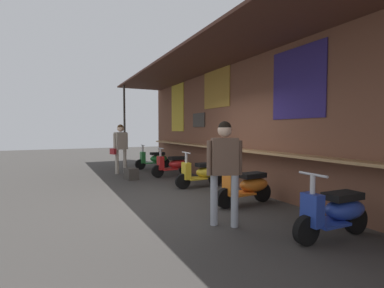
# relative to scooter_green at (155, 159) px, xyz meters

# --- Properties ---
(ground_plane) EXTENTS (37.99, 37.99, 0.00)m
(ground_plane) POSITION_rel_scooter_green_xyz_m (4.95, -1.08, -0.39)
(ground_plane) COLOR #383533
(market_stall_facade) EXTENTS (13.57, 2.18, 3.58)m
(market_stall_facade) POSITION_rel_scooter_green_xyz_m (4.95, 0.82, 1.57)
(market_stall_facade) COLOR brown
(market_stall_facade) RESTS_ON ground_plane
(scooter_green) EXTENTS (0.46, 1.40, 0.97)m
(scooter_green) POSITION_rel_scooter_green_xyz_m (0.00, 0.00, 0.00)
(scooter_green) COLOR #237533
(scooter_green) RESTS_ON ground_plane
(scooter_red) EXTENTS (0.46, 1.40, 0.97)m
(scooter_red) POSITION_rel_scooter_green_xyz_m (1.97, -0.00, 0.00)
(scooter_red) COLOR red
(scooter_red) RESTS_ON ground_plane
(scooter_yellow) EXTENTS (0.46, 1.40, 0.97)m
(scooter_yellow) POSITION_rel_scooter_green_xyz_m (3.96, 0.00, 0.00)
(scooter_yellow) COLOR gold
(scooter_yellow) RESTS_ON ground_plane
(scooter_orange) EXTENTS (0.49, 1.40, 0.97)m
(scooter_orange) POSITION_rel_scooter_green_xyz_m (5.93, -0.00, 0.00)
(scooter_orange) COLOR orange
(scooter_orange) RESTS_ON ground_plane
(scooter_blue) EXTENTS (0.46, 1.40, 0.97)m
(scooter_blue) POSITION_rel_scooter_green_xyz_m (7.96, 0.00, 0.00)
(scooter_blue) COLOR #233D9E
(scooter_blue) RESTS_ON ground_plane
(shopper_with_handbag) EXTENTS (0.45, 0.66, 1.74)m
(shopper_with_handbag) POSITION_rel_scooter_green_xyz_m (0.60, -1.47, 0.68)
(shopper_with_handbag) COLOR #ADA393
(shopper_with_handbag) RESTS_ON ground_plane
(shopper_browsing) EXTENTS (0.35, 0.54, 1.69)m
(shopper_browsing) POSITION_rel_scooter_green_xyz_m (6.81, -1.15, 0.65)
(shopper_browsing) COLOR #999EA8
(shopper_browsing) RESTS_ON ground_plane
(merchandise_crate) EXTENTS (0.47, 0.40, 0.35)m
(merchandise_crate) POSITION_rel_scooter_green_xyz_m (1.96, -1.44, -0.21)
(merchandise_crate) COLOR #3D3833
(merchandise_crate) RESTS_ON ground_plane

